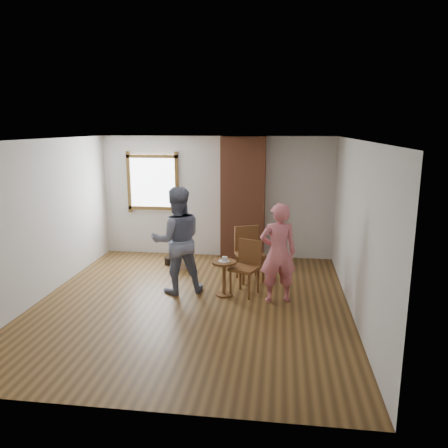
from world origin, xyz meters
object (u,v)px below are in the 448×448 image
(stoneware_crock, at_px, (179,257))
(dining_chair_left, at_px, (247,264))
(man, at_px, (177,240))
(person_pink, at_px, (278,253))
(dining_chair_right, at_px, (249,250))
(side_table, at_px, (224,273))

(stoneware_crock, distance_m, dining_chair_left, 1.90)
(man, xyz_separation_m, person_pink, (1.70, -0.21, -0.10))
(stoneware_crock, height_order, dining_chair_right, dining_chair_right)
(man, bearing_deg, dining_chair_left, 162.80)
(stoneware_crock, relative_size, dining_chair_right, 0.45)
(side_table, relative_size, person_pink, 0.37)
(person_pink, bearing_deg, man, -19.25)
(stoneware_crock, bearing_deg, dining_chair_right, -18.59)
(man, bearing_deg, side_table, 152.99)
(dining_chair_left, xyz_separation_m, side_table, (-0.37, -0.17, -0.11))
(dining_chair_left, xyz_separation_m, person_pink, (0.52, -0.30, 0.30))
(dining_chair_left, distance_m, man, 1.24)
(man, relative_size, person_pink, 1.12)
(dining_chair_left, height_order, man, man)
(stoneware_crock, distance_m, dining_chair_right, 1.55)
(dining_chair_left, relative_size, side_table, 1.53)
(dining_chair_left, xyz_separation_m, dining_chair_right, (-0.02, 0.70, 0.04))
(side_table, height_order, person_pink, person_pink)
(person_pink, bearing_deg, side_table, -20.60)
(dining_chair_right, bearing_deg, person_pink, -84.86)
(side_table, height_order, man, man)
(dining_chair_right, height_order, man, man)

